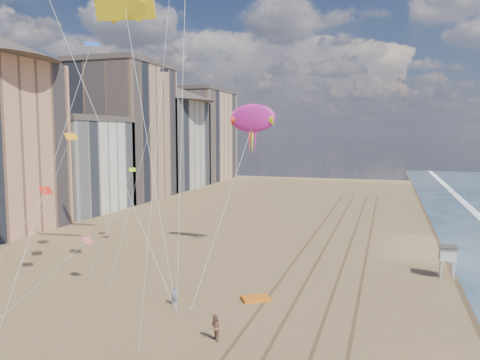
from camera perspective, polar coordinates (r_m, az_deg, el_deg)
name	(u,v)px	position (r m, az deg, el deg)	size (l,w,h in m)	color
tracks	(325,272)	(48.73, 10.37, -11.00)	(7.68, 120.00, 0.01)	brown
buildings	(108,135)	(98.11, -15.84, 5.27)	(34.72, 131.35, 29.00)	#C6B284
lifeguard_stand	(448,254)	(49.64, 23.99, -8.20)	(1.75, 1.75, 3.16)	silver
grounded_kite	(256,298)	(40.49, 1.96, -14.24)	(2.31, 1.47, 0.26)	orange
show_kite	(252,118)	(52.67, 1.53, 7.51)	(4.88, 9.34, 22.82)	#B41B83
kite_flyer_a	(175,296)	(39.54, -7.96, -13.82)	(0.56, 0.36, 1.52)	slate
kite_flyer_b	(215,328)	(32.96, -3.03, -17.57)	(0.90, 0.70, 1.84)	#905D49
small_kites	(105,109)	(45.43, -16.12, 8.33)	(18.30, 17.61, 22.29)	#BEE317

